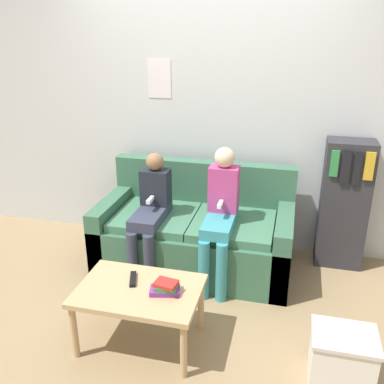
% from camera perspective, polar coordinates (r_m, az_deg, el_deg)
% --- Properties ---
extents(ground_plane, '(10.00, 10.00, 0.00)m').
position_cam_1_polar(ground_plane, '(3.53, -1.63, -13.87)').
color(ground_plane, '#937A56').
extents(wall_back, '(8.00, 0.06, 2.60)m').
position_cam_1_polar(wall_back, '(3.97, 2.31, 10.77)').
color(wall_back, silver).
rests_on(wall_back, ground_plane).
extents(couch, '(1.67, 0.85, 0.88)m').
position_cam_1_polar(couch, '(3.82, 0.50, -5.67)').
color(couch, '#38664C').
rests_on(couch, ground_plane).
extents(coffee_table, '(0.81, 0.55, 0.43)m').
position_cam_1_polar(coffee_table, '(2.92, -7.04, -13.48)').
color(coffee_table, tan).
rests_on(coffee_table, ground_plane).
extents(person_left, '(0.24, 0.58, 1.04)m').
position_cam_1_polar(person_left, '(3.60, -5.54, -2.46)').
color(person_left, '#33384C').
rests_on(person_left, ground_plane).
extents(person_right, '(0.24, 0.58, 1.13)m').
position_cam_1_polar(person_right, '(3.45, 3.81, -2.62)').
color(person_right, teal).
rests_on(person_right, ground_plane).
extents(tv_remote, '(0.09, 0.17, 0.02)m').
position_cam_1_polar(tv_remote, '(2.97, -7.87, -11.43)').
color(tv_remote, black).
rests_on(tv_remote, coffee_table).
extents(book_stack, '(0.21, 0.15, 0.08)m').
position_cam_1_polar(book_stack, '(2.81, -3.53, -12.59)').
color(book_stack, '#7A3389').
rests_on(book_stack, coffee_table).
extents(bookshelf, '(0.40, 0.28, 1.15)m').
position_cam_1_polar(bookshelf, '(3.95, 19.60, -1.54)').
color(bookshelf, '#2D2D33').
rests_on(bookshelf, ground_plane).
extents(storage_box, '(0.38, 0.30, 0.36)m').
position_cam_1_polar(storage_box, '(2.88, 19.32, -20.28)').
color(storage_box, silver).
rests_on(storage_box, ground_plane).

